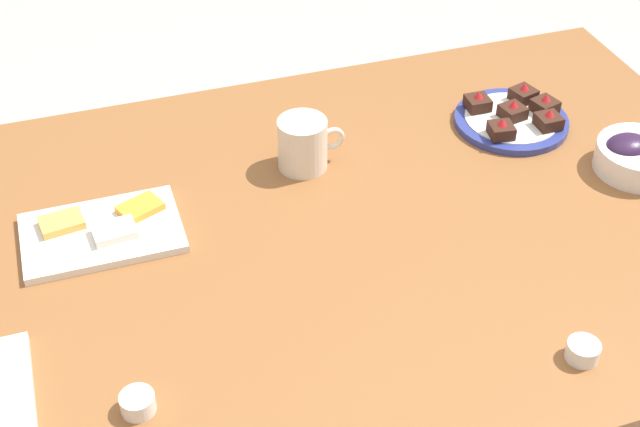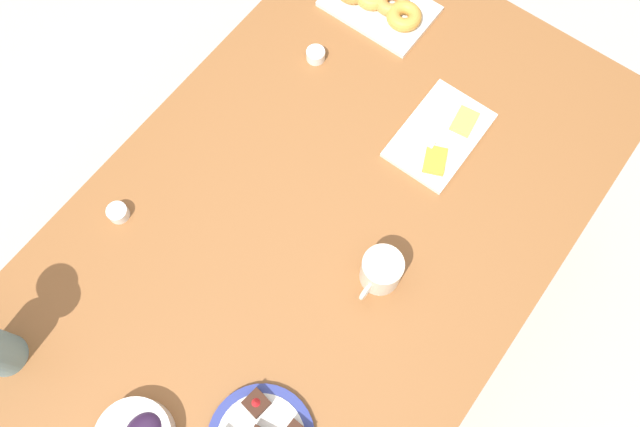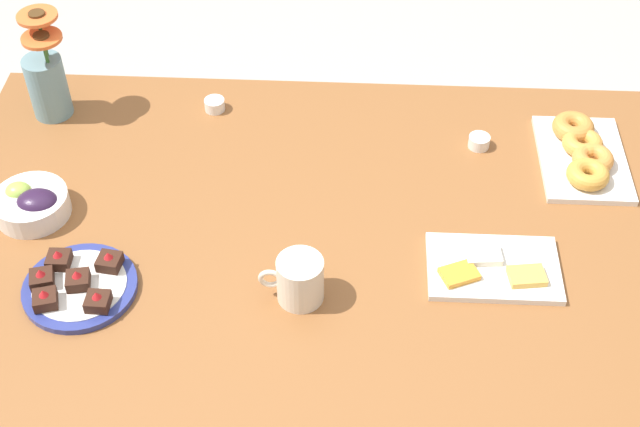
{
  "view_description": "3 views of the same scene",
  "coord_description": "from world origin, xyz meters",
  "px_view_note": "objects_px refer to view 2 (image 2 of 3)",
  "views": [
    {
      "loc": [
        -0.35,
        -1.07,
        1.71
      ],
      "look_at": [
        0.0,
        0.0,
        0.78
      ],
      "focal_mm": 50.0,
      "sensor_mm": 36.0,
      "label": 1
    },
    {
      "loc": [
        0.4,
        0.3,
        2.09
      ],
      "look_at": [
        0.0,
        0.0,
        0.78
      ],
      "focal_mm": 35.0,
      "sensor_mm": 36.0,
      "label": 2
    },
    {
      "loc": [
        -0.06,
        1.28,
        2.06
      ],
      "look_at": [
        0.0,
        0.0,
        0.78
      ],
      "focal_mm": 50.0,
      "sensor_mm": 36.0,
      "label": 3
    }
  ],
  "objects_px": {
    "coffee_mug": "(381,271)",
    "croissant_platter": "(379,2)",
    "jam_cup_berry": "(316,55)",
    "jam_cup_honey": "(118,212)",
    "cheese_platter": "(440,136)",
    "dining_table": "(320,232)"
  },
  "relations": [
    {
      "from": "jam_cup_honey",
      "to": "jam_cup_berry",
      "type": "distance_m",
      "value": 0.62
    },
    {
      "from": "jam_cup_berry",
      "to": "croissant_platter",
      "type": "bearing_deg",
      "value": 170.31
    },
    {
      "from": "dining_table",
      "to": "jam_cup_berry",
      "type": "relative_size",
      "value": 33.33
    },
    {
      "from": "coffee_mug",
      "to": "jam_cup_berry",
      "type": "xyz_separation_m",
      "value": [
        -0.38,
        -0.46,
        -0.03
      ]
    },
    {
      "from": "croissant_platter",
      "to": "jam_cup_honey",
      "type": "xyz_separation_m",
      "value": [
        0.84,
        -0.14,
        -0.01
      ]
    },
    {
      "from": "jam_cup_berry",
      "to": "jam_cup_honey",
      "type": "bearing_deg",
      "value": -9.62
    },
    {
      "from": "coffee_mug",
      "to": "jam_cup_honey",
      "type": "bearing_deg",
      "value": -67.05
    },
    {
      "from": "jam_cup_honey",
      "to": "jam_cup_berry",
      "type": "relative_size",
      "value": 1.0
    },
    {
      "from": "coffee_mug",
      "to": "cheese_platter",
      "type": "xyz_separation_m",
      "value": [
        -0.37,
        -0.08,
        -0.04
      ]
    },
    {
      "from": "coffee_mug",
      "to": "jam_cup_honey",
      "type": "relative_size",
      "value": 2.6
    },
    {
      "from": "dining_table",
      "to": "croissant_platter",
      "type": "distance_m",
      "value": 0.63
    },
    {
      "from": "dining_table",
      "to": "cheese_platter",
      "type": "height_order",
      "value": "cheese_platter"
    },
    {
      "from": "croissant_platter",
      "to": "jam_cup_berry",
      "type": "bearing_deg",
      "value": -9.69
    },
    {
      "from": "cheese_platter",
      "to": "jam_cup_honey",
      "type": "relative_size",
      "value": 5.42
    },
    {
      "from": "croissant_platter",
      "to": "coffee_mug",
      "type": "bearing_deg",
      "value": 35.08
    },
    {
      "from": "coffee_mug",
      "to": "jam_cup_honey",
      "type": "xyz_separation_m",
      "value": [
        0.24,
        -0.57,
        -0.03
      ]
    },
    {
      "from": "jam_cup_berry",
      "to": "dining_table",
      "type": "bearing_deg",
      "value": 38.32
    },
    {
      "from": "coffee_mug",
      "to": "croissant_platter",
      "type": "height_order",
      "value": "coffee_mug"
    },
    {
      "from": "coffee_mug",
      "to": "croissant_platter",
      "type": "distance_m",
      "value": 0.74
    },
    {
      "from": "jam_cup_honey",
      "to": "jam_cup_berry",
      "type": "xyz_separation_m",
      "value": [
        -0.62,
        0.1,
        0.0
      ]
    },
    {
      "from": "croissant_platter",
      "to": "jam_cup_honey",
      "type": "relative_size",
      "value": 5.83
    },
    {
      "from": "cheese_platter",
      "to": "jam_cup_honey",
      "type": "height_order",
      "value": "cheese_platter"
    }
  ]
}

